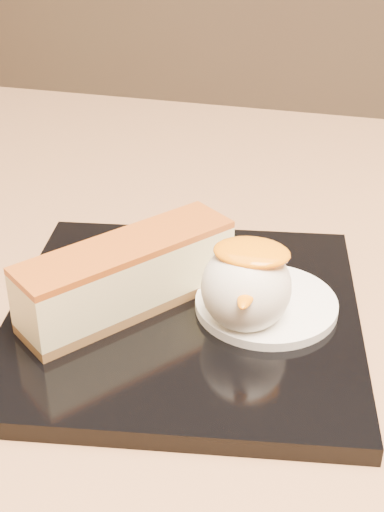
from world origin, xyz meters
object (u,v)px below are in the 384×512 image
(dessert_plate, at_px, (184,317))
(cheesecake, at_px, (127,275))
(ice_cream_scoop, at_px, (246,287))
(table, at_px, (248,474))

(dessert_plate, xyz_separation_m, cheesecake, (-0.04, -0.01, 0.03))
(dessert_plate, xyz_separation_m, ice_cream_scoop, (0.04, -0.01, 0.03))
(dessert_plate, relative_size, ice_cream_scoop, 4.04)
(table, distance_m, cheesecake, 0.21)
(ice_cream_scoop, bearing_deg, table, 85.96)
(cheesecake, relative_size, ice_cream_scoop, 2.50)
(cheesecake, bearing_deg, dessert_plate, -44.54)
(table, bearing_deg, dessert_plate, -144.77)
(table, bearing_deg, cheesecake, -155.69)
(dessert_plate, height_order, ice_cream_scoop, ice_cream_scoop)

